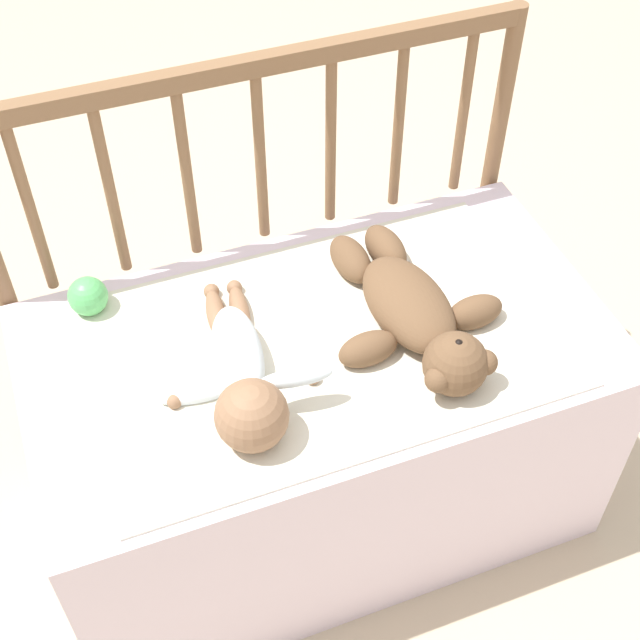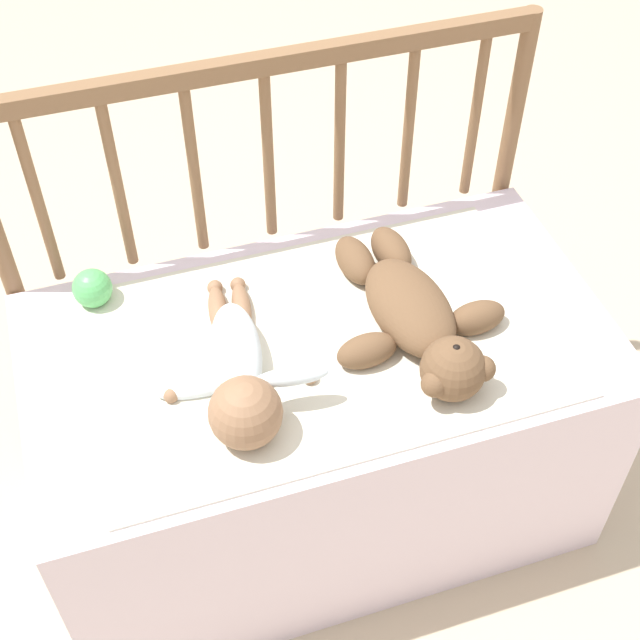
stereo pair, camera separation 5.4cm
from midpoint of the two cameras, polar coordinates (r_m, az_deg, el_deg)
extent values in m
plane|color=#C6B293|center=(2.11, -0.79, -11.31)|extent=(12.00, 12.00, 0.00)
cube|color=silver|center=(1.88, -0.87, -6.91)|extent=(1.10, 0.61, 0.55)
cylinder|color=brown|center=(1.91, -19.72, 0.00)|extent=(0.04, 0.04, 0.96)
cylinder|color=brown|center=(2.10, 9.83, 7.54)|extent=(0.04, 0.04, 0.96)
cube|color=brown|center=(1.66, -5.18, 15.93)|extent=(1.07, 0.03, 0.04)
cylinder|color=brown|center=(1.74, -18.88, 6.58)|extent=(0.02, 0.02, 0.38)
cylinder|color=brown|center=(1.74, -14.13, 7.84)|extent=(0.02, 0.02, 0.38)
cylinder|color=brown|center=(1.75, -9.40, 9.05)|extent=(0.02, 0.02, 0.38)
cylinder|color=brown|center=(1.77, -4.73, 10.17)|extent=(0.02, 0.02, 0.38)
cylinder|color=brown|center=(1.81, -0.19, 11.19)|extent=(0.02, 0.02, 0.38)
cylinder|color=brown|center=(1.86, 4.18, 12.11)|extent=(0.02, 0.02, 0.38)
cylinder|color=brown|center=(1.91, 8.33, 12.90)|extent=(0.02, 0.02, 0.38)
cube|color=silver|center=(1.66, -0.78, -1.50)|extent=(0.87, 0.55, 0.01)
ellipsoid|color=brown|center=(1.67, 4.73, 1.02)|extent=(0.16, 0.27, 0.09)
sphere|color=brown|center=(1.57, 7.67, -2.82)|extent=(0.12, 0.12, 0.12)
sphere|color=beige|center=(1.54, 7.79, -2.05)|extent=(0.05, 0.05, 0.05)
sphere|color=black|center=(1.53, 7.86, -1.55)|extent=(0.02, 0.02, 0.02)
sphere|color=brown|center=(1.57, 9.52, -2.72)|extent=(0.05, 0.05, 0.05)
sphere|color=brown|center=(1.54, 6.55, -3.83)|extent=(0.05, 0.05, 0.05)
ellipsoid|color=brown|center=(1.70, 8.95, 0.48)|extent=(0.12, 0.07, 0.06)
ellipsoid|color=brown|center=(1.61, 2.13, -1.88)|extent=(0.12, 0.07, 0.06)
ellipsoid|color=brown|center=(1.80, 3.35, 4.59)|extent=(0.08, 0.13, 0.07)
ellipsoid|color=brown|center=(1.78, 1.08, 3.90)|extent=(0.08, 0.13, 0.07)
ellipsoid|color=white|center=(1.60, -6.27, -2.19)|extent=(0.12, 0.24, 0.08)
sphere|color=#936B4C|center=(1.49, -5.45, -6.13)|extent=(0.13, 0.13, 0.13)
ellipsoid|color=white|center=(1.51, -2.63, -3.73)|extent=(0.13, 0.05, 0.03)
ellipsoid|color=white|center=(1.58, -8.91, -4.75)|extent=(0.13, 0.05, 0.03)
sphere|color=#936B4C|center=(1.59, -1.48, -3.70)|extent=(0.03, 0.03, 0.03)
sphere|color=#936B4C|center=(1.58, -10.28, -5.15)|extent=(0.03, 0.03, 0.03)
ellipsoid|color=#936B4C|center=(1.71, -6.08, 0.59)|extent=(0.05, 0.13, 0.04)
ellipsoid|color=#936B4C|center=(1.70, -7.58, 0.35)|extent=(0.05, 0.13, 0.04)
sphere|color=#936B4C|center=(1.75, -6.38, 2.05)|extent=(0.03, 0.03, 0.03)
sphere|color=#936B4C|center=(1.75, -7.84, 1.81)|extent=(0.03, 0.03, 0.03)
sphere|color=#59BF66|center=(1.76, -15.49, 1.47)|extent=(0.08, 0.08, 0.08)
camera|label=1|loc=(0.03, -90.96, -1.02)|focal=50.00mm
camera|label=2|loc=(0.03, 89.04, 1.02)|focal=50.00mm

